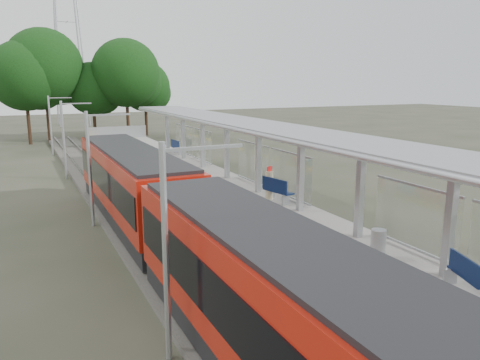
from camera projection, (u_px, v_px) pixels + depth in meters
The scene contains 13 objects.
trackbed at pixel (127, 213), 23.80m from camera, with size 3.00×70.00×0.24m, color #59544C.
platform at pixel (209, 197), 25.62m from camera, with size 6.00×50.00×1.00m, color gray.
tactile_strip at pixel (163, 192), 24.44m from camera, with size 0.60×50.00×0.02m, color yellow.
end_fence at pixel (117, 132), 47.39m from camera, with size 6.00×0.10×1.20m, color #9EA0A5.
train at pixel (179, 222), 15.86m from camera, with size 2.74×27.60×3.62m.
canopy at pixel (269, 135), 22.17m from camera, with size 3.27×38.00×3.66m.
tree_cluster at pixel (80, 75), 51.83m from camera, with size 20.19×10.23×12.31m.
catenary_masts at pixel (91, 165), 21.61m from camera, with size 2.08×48.16×5.40m.
bench_near at pixel (467, 274), 12.81m from camera, with size 0.98×1.59×1.05m.
bench_mid at pixel (277, 189), 22.48m from camera, with size 0.87×1.78×1.17m.
bench_far at pixel (177, 147), 37.27m from camera, with size 0.61×1.66×1.12m.
info_pillar_far at pixel (269, 185), 22.97m from camera, with size 0.37×0.37×1.65m.
litter_bin at pixel (378, 244), 15.28m from camera, with size 0.49×0.49×1.00m, color #9EA0A5.
Camera 1 is at (-9.23, -3.15, 6.74)m, focal length 35.00 mm.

